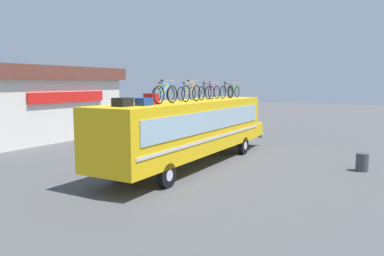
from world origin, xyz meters
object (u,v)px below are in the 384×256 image
Objects in this scene: rooftop_bicycle_1 at (166,94)px; rooftop_bicycle_4 at (187,93)px; rooftop_bicycle_3 at (191,93)px; rooftop_bicycle_6 at (213,92)px; rooftop_bicycle_5 at (206,92)px; luggage_bag_2 at (144,102)px; trash_bin at (362,162)px; rooftop_bicycle_8 at (234,91)px; bus at (192,127)px; luggage_bag_3 at (151,99)px; rooftop_bicycle_2 at (164,94)px; rooftop_bicycle_7 at (227,91)px; luggage_bag_1 at (123,102)px.

rooftop_bicycle_4 is at bearing 14.69° from rooftop_bicycle_1.
rooftop_bicycle_6 is at bearing 8.13° from rooftop_bicycle_3.
luggage_bag_2 is at bearing -177.79° from rooftop_bicycle_5.
rooftop_bicycle_3 is 8.25m from trash_bin.
trash_bin is (6.83, -6.91, -2.82)m from luggage_bag_2.
rooftop_bicycle_4 is at bearing 107.37° from trash_bin.
rooftop_bicycle_1 is at bearing 128.20° from trash_bin.
rooftop_bicycle_5 is at bearing 177.73° from rooftop_bicycle_8.
rooftop_bicycle_8 is (4.40, -0.25, 1.60)m from bus.
luggage_bag_2 is 0.33× the size of rooftop_bicycle_1.
rooftop_bicycle_5 reaches higher than luggage_bag_3.
luggage_bag_2 is 0.33× the size of rooftop_bicycle_6.
rooftop_bicycle_8 is (6.21, -0.61, 0.00)m from rooftop_bicycle_2.
rooftop_bicycle_3 reaches higher than rooftop_bicycle_4.
rooftop_bicycle_7 is 7.60m from trash_bin.
bus is at bearing 4.63° from luggage_bag_2.
rooftop_bicycle_7 is at bearing -5.57° from bus.
rooftop_bicycle_7 reaches higher than luggage_bag_2.
trash_bin is (0.34, -7.30, -3.06)m from rooftop_bicycle_6.
rooftop_bicycle_6 is at bearing 9.74° from rooftop_bicycle_5.
rooftop_bicycle_2 is 1.34m from rooftop_bicycle_3.
rooftop_bicycle_1 is at bearing -175.27° from rooftop_bicycle_6.
bus is 2.84m from rooftop_bicycle_6.
rooftop_bicycle_3 is 0.96× the size of rooftop_bicycle_7.
bus is 7.62× the size of rooftop_bicycle_5.
rooftop_bicycle_6 reaches higher than luggage_bag_1.
rooftop_bicycle_1 is (2.25, -0.35, 0.24)m from luggage_bag_1.
luggage_bag_1 is at bearing 178.58° from rooftop_bicycle_8.
rooftop_bicycle_2 reaches higher than luggage_bag_2.
luggage_bag_2 is 0.33× the size of rooftop_bicycle_3.
bus is 4.39m from luggage_bag_2.
rooftop_bicycle_6 is 7.93m from trash_bin.
rooftop_bicycle_8 reaches higher than luggage_bag_2.
luggage_bag_3 is 0.57× the size of trash_bin.
rooftop_bicycle_4 is 3.14m from rooftop_bicycle_7.
rooftop_bicycle_4 is 0.99× the size of rooftop_bicycle_5.
luggage_bag_3 is 0.27× the size of rooftop_bicycle_5.
rooftop_bicycle_2 is at bearing 37.96° from rooftop_bicycle_1.
luggage_bag_2 is at bearing -163.52° from rooftop_bicycle_2.
luggage_bag_3 is 0.28× the size of rooftop_bicycle_8.
bus is at bearing 2.42° from luggage_bag_3.
rooftop_bicycle_8 is (8.55, 0.09, 0.23)m from luggage_bag_2.
rooftop_bicycle_7 is at bearing 0.09° from luggage_bag_2.
rooftop_bicycle_5 is (4.70, 0.02, 0.16)m from luggage_bag_3.
rooftop_bicycle_8 is at bearing 3.94° from rooftop_bicycle_7.
rooftop_bicycle_5 is at bearing 101.09° from trash_bin.
bus is at bearing 28.61° from rooftop_bicycle_3.
luggage_bag_3 is 1.69m from rooftop_bicycle_2.
rooftop_bicycle_8 is at bearing -0.78° from luggage_bag_3.
bus is at bearing 174.43° from rooftop_bicycle_7.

